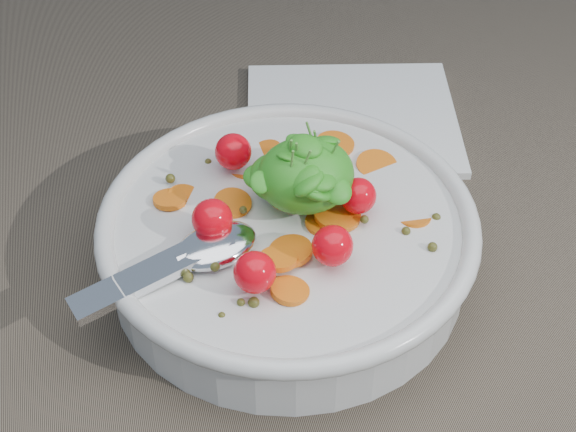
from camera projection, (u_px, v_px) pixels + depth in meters
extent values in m
plane|color=brown|center=(308.00, 261.00, 0.64)|extent=(6.00, 6.00, 0.00)
cylinder|color=silver|center=(288.00, 246.00, 0.62)|extent=(0.25, 0.25, 0.05)
torus|color=silver|center=(288.00, 222.00, 0.61)|extent=(0.26, 0.26, 0.01)
cylinder|color=silver|center=(288.00, 267.00, 0.64)|extent=(0.13, 0.13, 0.01)
cylinder|color=brown|center=(288.00, 246.00, 0.62)|extent=(0.23, 0.23, 0.04)
cylinder|color=orange|center=(248.00, 171.00, 0.65)|extent=(0.03, 0.03, 0.01)
cylinder|color=orange|center=(170.00, 200.00, 0.62)|extent=(0.03, 0.03, 0.01)
cylinder|color=orange|center=(337.00, 215.00, 0.61)|extent=(0.04, 0.04, 0.01)
cylinder|color=orange|center=(184.00, 197.00, 0.63)|extent=(0.03, 0.03, 0.01)
cylinder|color=orange|center=(233.00, 204.00, 0.61)|extent=(0.04, 0.04, 0.01)
cylinder|color=orange|center=(316.00, 189.00, 0.64)|extent=(0.04, 0.04, 0.01)
cylinder|color=orange|center=(274.00, 167.00, 0.65)|extent=(0.03, 0.03, 0.01)
cylinder|color=orange|center=(290.00, 291.00, 0.56)|extent=(0.03, 0.03, 0.01)
cylinder|color=orange|center=(288.00, 197.00, 0.62)|extent=(0.03, 0.03, 0.02)
cylinder|color=orange|center=(266.00, 153.00, 0.66)|extent=(0.04, 0.04, 0.01)
cylinder|color=orange|center=(327.00, 223.00, 0.60)|extent=(0.04, 0.04, 0.01)
cylinder|color=orange|center=(291.00, 251.00, 0.58)|extent=(0.03, 0.03, 0.01)
cylinder|color=orange|center=(278.00, 259.00, 0.57)|extent=(0.03, 0.03, 0.01)
cylinder|color=orange|center=(414.00, 220.00, 0.61)|extent=(0.03, 0.03, 0.01)
cylinder|color=orange|center=(377.00, 166.00, 0.65)|extent=(0.03, 0.03, 0.01)
cylinder|color=orange|center=(335.00, 144.00, 0.66)|extent=(0.03, 0.03, 0.01)
sphere|color=#464517|center=(225.00, 214.00, 0.61)|extent=(0.01, 0.01, 0.01)
sphere|color=#464517|center=(215.00, 267.00, 0.56)|extent=(0.01, 0.01, 0.01)
sphere|color=#464517|center=(188.00, 277.00, 0.56)|extent=(0.01, 0.01, 0.01)
sphere|color=#464517|center=(254.00, 302.00, 0.55)|extent=(0.01, 0.01, 0.01)
sphere|color=#464517|center=(241.00, 302.00, 0.55)|extent=(0.01, 0.01, 0.01)
sphere|color=#464517|center=(354.00, 202.00, 0.62)|extent=(0.01, 0.01, 0.01)
sphere|color=#464517|center=(364.00, 219.00, 0.60)|extent=(0.01, 0.01, 0.01)
sphere|color=#464517|center=(406.00, 231.00, 0.60)|extent=(0.01, 0.01, 0.01)
sphere|color=#464517|center=(222.00, 316.00, 0.54)|extent=(0.00, 0.00, 0.00)
sphere|color=#464517|center=(436.00, 218.00, 0.61)|extent=(0.01, 0.01, 0.01)
sphere|color=#464517|center=(264.00, 275.00, 0.57)|extent=(0.00, 0.00, 0.00)
sphere|color=#464517|center=(208.00, 162.00, 0.65)|extent=(0.01, 0.01, 0.01)
sphere|color=#464517|center=(243.00, 210.00, 0.60)|extent=(0.01, 0.01, 0.01)
sphere|color=#464517|center=(170.00, 178.00, 0.63)|extent=(0.01, 0.01, 0.01)
sphere|color=#464517|center=(298.00, 158.00, 0.65)|extent=(0.01, 0.01, 0.01)
sphere|color=#464517|center=(298.00, 181.00, 0.63)|extent=(0.01, 0.01, 0.01)
sphere|color=#464517|center=(432.00, 247.00, 0.58)|extent=(0.01, 0.01, 0.01)
sphere|color=red|center=(358.00, 196.00, 0.60)|extent=(0.03, 0.03, 0.03)
sphere|color=red|center=(311.00, 155.00, 0.63)|extent=(0.03, 0.03, 0.03)
sphere|color=red|center=(233.00, 152.00, 0.63)|extent=(0.03, 0.03, 0.03)
sphere|color=red|center=(212.00, 219.00, 0.58)|extent=(0.03, 0.03, 0.03)
sphere|color=red|center=(255.00, 272.00, 0.55)|extent=(0.03, 0.03, 0.03)
sphere|color=red|center=(333.00, 246.00, 0.56)|extent=(0.03, 0.03, 0.03)
ellipsoid|color=#319321|center=(306.00, 175.00, 0.59)|extent=(0.07, 0.06, 0.05)
ellipsoid|color=#319321|center=(277.00, 177.00, 0.60)|extent=(0.04, 0.04, 0.03)
ellipsoid|color=#319321|center=(306.00, 159.00, 0.58)|extent=(0.03, 0.03, 0.02)
ellipsoid|color=#319321|center=(305.00, 163.00, 0.60)|extent=(0.02, 0.02, 0.02)
ellipsoid|color=#319321|center=(328.00, 140.00, 0.59)|extent=(0.02, 0.02, 0.02)
ellipsoid|color=#319321|center=(306.00, 163.00, 0.59)|extent=(0.02, 0.02, 0.02)
ellipsoid|color=#319321|center=(292.00, 165.00, 0.59)|extent=(0.02, 0.02, 0.02)
ellipsoid|color=#319321|center=(306.00, 152.00, 0.58)|extent=(0.03, 0.03, 0.01)
ellipsoid|color=#319321|center=(289.00, 158.00, 0.58)|extent=(0.03, 0.02, 0.02)
ellipsoid|color=#319321|center=(258.00, 176.00, 0.60)|extent=(0.02, 0.02, 0.02)
ellipsoid|color=#319321|center=(319.00, 181.00, 0.57)|extent=(0.03, 0.03, 0.01)
ellipsoid|color=#319321|center=(311.00, 165.00, 0.59)|extent=(0.02, 0.02, 0.01)
ellipsoid|color=#319321|center=(324.00, 160.00, 0.59)|extent=(0.03, 0.03, 0.03)
ellipsoid|color=#319321|center=(313.00, 187.00, 0.57)|extent=(0.02, 0.02, 0.01)
ellipsoid|color=#319321|center=(283.00, 155.00, 0.62)|extent=(0.02, 0.02, 0.01)
ellipsoid|color=#319321|center=(315.00, 178.00, 0.59)|extent=(0.03, 0.03, 0.02)
ellipsoid|color=#319321|center=(290.00, 153.00, 0.58)|extent=(0.02, 0.02, 0.02)
ellipsoid|color=#319321|center=(311.00, 180.00, 0.59)|extent=(0.03, 0.03, 0.03)
ellipsoid|color=#319321|center=(299.00, 143.00, 0.59)|extent=(0.03, 0.03, 0.01)
ellipsoid|color=#319321|center=(313.00, 190.00, 0.57)|extent=(0.03, 0.03, 0.02)
ellipsoid|color=#319321|center=(305.00, 147.00, 0.58)|extent=(0.03, 0.03, 0.01)
ellipsoid|color=#319321|center=(309.00, 184.00, 0.57)|extent=(0.03, 0.03, 0.02)
ellipsoid|color=#319321|center=(289.00, 161.00, 0.58)|extent=(0.02, 0.02, 0.02)
ellipsoid|color=#319321|center=(260.00, 182.00, 0.58)|extent=(0.02, 0.02, 0.01)
ellipsoid|color=#319321|center=(282.00, 169.00, 0.59)|extent=(0.03, 0.03, 0.02)
ellipsoid|color=#319321|center=(303.00, 157.00, 0.61)|extent=(0.02, 0.02, 0.02)
ellipsoid|color=#319321|center=(304.00, 179.00, 0.57)|extent=(0.03, 0.02, 0.02)
ellipsoid|color=#319321|center=(335.00, 190.00, 0.58)|extent=(0.03, 0.03, 0.02)
cylinder|color=#4C8C33|center=(316.00, 150.00, 0.59)|extent=(0.01, 0.01, 0.04)
cylinder|color=#4C8C33|center=(290.00, 176.00, 0.58)|extent=(0.01, 0.00, 0.04)
cylinder|color=#4C8C33|center=(298.00, 165.00, 0.58)|extent=(0.01, 0.01, 0.04)
cylinder|color=#4C8C33|center=(319.00, 151.00, 0.59)|extent=(0.01, 0.01, 0.04)
cylinder|color=#4C8C33|center=(327.00, 162.00, 0.59)|extent=(0.01, 0.01, 0.04)
cylinder|color=#4C8C33|center=(300.00, 175.00, 0.58)|extent=(0.01, 0.01, 0.04)
cylinder|color=#4C8C33|center=(288.00, 162.00, 0.59)|extent=(0.00, 0.01, 0.04)
ellipsoid|color=silver|center=(216.00, 246.00, 0.58)|extent=(0.07, 0.06, 0.02)
cube|color=silver|center=(153.00, 273.00, 0.56)|extent=(0.11, 0.05, 0.02)
cylinder|color=silver|center=(191.00, 255.00, 0.57)|extent=(0.02, 0.02, 0.01)
cube|color=silver|center=(352.00, 119.00, 0.76)|extent=(0.21, 0.19, 0.01)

